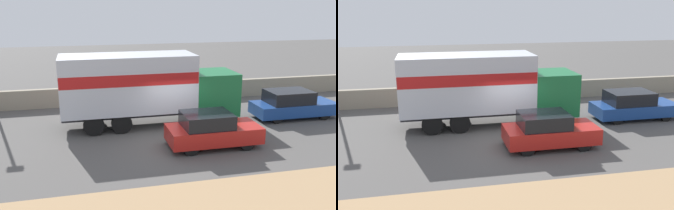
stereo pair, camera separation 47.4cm
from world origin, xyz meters
TOP-DOWN VIEW (x-y plane):
  - ground_plane at (0.00, 0.00)m, footprint 80.00×80.00m
  - stone_wall_backdrop at (0.00, 7.13)m, footprint 60.00×0.35m
  - box_truck at (-1.19, 2.71)m, footprint 8.63×2.40m
  - car_hatchback at (1.08, -0.83)m, footprint 3.92×1.76m
  - car_sedan_second at (6.65, 2.11)m, footprint 4.42×1.77m

SIDE VIEW (x-z plane):
  - ground_plane at x=0.00m, z-range 0.00..0.00m
  - stone_wall_backdrop at x=0.00m, z-range 0.00..1.11m
  - car_sedan_second at x=6.65m, z-range -0.02..1.47m
  - car_hatchback at x=1.08m, z-range -0.01..1.49m
  - box_truck at x=-1.19m, z-range 0.25..3.80m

